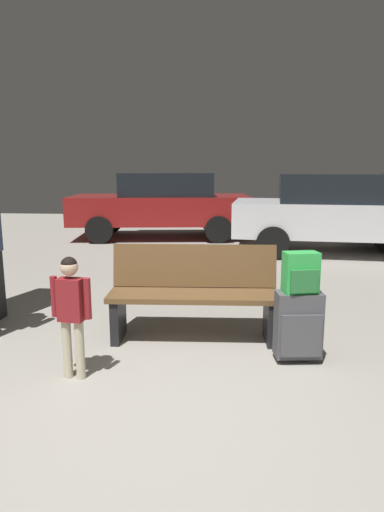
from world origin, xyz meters
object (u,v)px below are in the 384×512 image
(suitcase, at_px, (298,325))
(parked_car_near, at_px, (341,212))
(child, at_px, (71,305))
(bench, at_px, (194,293))
(backpack_bright, at_px, (301,273))
(parked_car_far, at_px, (162,204))

(suitcase, xyz_separation_m, parked_car_near, (1.50, 5.08, 0.48))
(suitcase, xyz_separation_m, child, (-1.78, -0.47, 0.28))
(suitcase, relative_size, child, 0.62)
(bench, bearing_deg, parked_car_near, 62.26)
(backpack_bright, relative_size, child, 0.35)
(backpack_bright, height_order, child, child)
(parked_car_far, bearing_deg, bench, -78.45)
(parked_car_near, bearing_deg, bench, -117.74)
(bench, xyz_separation_m, suitcase, (0.92, -0.47, -0.12))
(child, bearing_deg, suitcase, 14.64)
(parked_car_near, distance_m, parked_car_far, 4.06)
(suitcase, xyz_separation_m, parked_car_far, (-2.20, 6.73, 0.48))
(bench, bearing_deg, parked_car_far, 101.55)
(suitcase, distance_m, parked_car_near, 5.31)
(backpack_bright, bearing_deg, suitcase, 152.16)
(parked_car_far, bearing_deg, child, -86.66)
(bench, distance_m, parked_car_far, 6.40)
(parked_car_near, bearing_deg, parked_car_far, 155.91)
(child, height_order, parked_car_near, parked_car_near)
(parked_car_near, bearing_deg, backpack_bright, -106.46)
(suitcase, height_order, child, child)
(backpack_bright, height_order, parked_car_far, parked_car_far)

